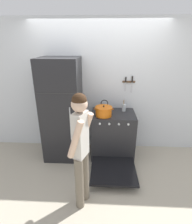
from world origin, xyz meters
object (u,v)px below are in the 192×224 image
object	(u,v)px
tea_kettle	(104,108)
utensil_jar	(124,107)
stove_range	(113,135)
refrigerator	(62,110)
dutch_oven_pot	(104,111)
person	(81,147)

from	to	relation	value
tea_kettle	utensil_jar	distance (m)	0.37
stove_range	utensil_jar	size ratio (longest dim) A/B	4.98
refrigerator	tea_kettle	world-z (taller)	refrigerator
tea_kettle	utensil_jar	size ratio (longest dim) A/B	0.87
refrigerator	dutch_oven_pot	xyz separation A→B (m)	(0.77, -0.09, 0.03)
stove_range	dutch_oven_pot	distance (m)	0.57
person	dutch_oven_pot	bearing A→B (deg)	6.65
stove_range	person	bearing A→B (deg)	-111.53
refrigerator	utensil_jar	size ratio (longest dim) A/B	7.15
refrigerator	stove_range	bearing A→B (deg)	-0.27
stove_range	utensil_jar	world-z (taller)	utensil_jar
person	tea_kettle	bearing A→B (deg)	8.62
tea_kettle	person	size ratio (longest dim) A/B	0.14
dutch_oven_pot	utensil_jar	distance (m)	0.46
stove_range	refrigerator	bearing A→B (deg)	179.73
refrigerator	person	size ratio (longest dim) A/B	1.18
stove_range	utensil_jar	distance (m)	0.59
dutch_oven_pot	tea_kettle	distance (m)	0.25
person	utensil_jar	bearing A→B (deg)	-5.63
utensil_jar	tea_kettle	bearing A→B (deg)	-179.17
refrigerator	tea_kettle	bearing A→B (deg)	11.28
refrigerator	person	xyz separation A→B (m)	(0.50, -1.15, -0.03)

